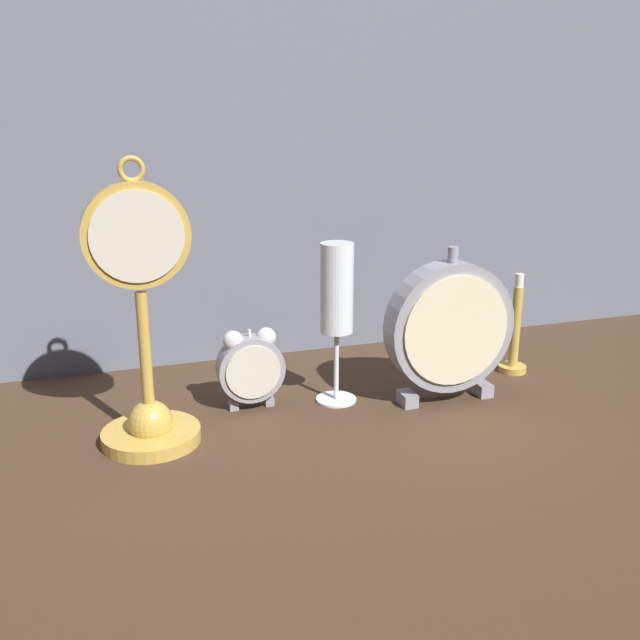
% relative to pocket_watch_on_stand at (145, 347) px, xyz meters
% --- Properties ---
extents(ground_plane, '(4.00, 4.00, 0.00)m').
position_rel_pocket_watch_on_stand_xyz_m(ground_plane, '(0.22, -0.06, -0.12)').
color(ground_plane, '#422D1E').
extents(fabric_backdrop_drape, '(1.55, 0.01, 0.77)m').
position_rel_pocket_watch_on_stand_xyz_m(fabric_backdrop_drape, '(0.22, 0.27, 0.26)').
color(fabric_backdrop_drape, slate).
rests_on(fabric_backdrop_drape, ground_plane).
extents(pocket_watch_on_stand, '(0.12, 0.12, 0.34)m').
position_rel_pocket_watch_on_stand_xyz_m(pocket_watch_on_stand, '(0.00, 0.00, 0.00)').
color(pocket_watch_on_stand, gold).
rests_on(pocket_watch_on_stand, ground_plane).
extents(alarm_clock_twin_bell, '(0.09, 0.03, 0.11)m').
position_rel_pocket_watch_on_stand_xyz_m(alarm_clock_twin_bell, '(0.14, 0.06, -0.06)').
color(alarm_clock_twin_bell, gray).
rests_on(alarm_clock_twin_bell, ground_plane).
extents(mantel_clock_silver, '(0.18, 0.04, 0.22)m').
position_rel_pocket_watch_on_stand_xyz_m(mantel_clock_silver, '(0.40, 0.00, -0.02)').
color(mantel_clock_silver, gray).
rests_on(mantel_clock_silver, ground_plane).
extents(champagne_flute, '(0.06, 0.06, 0.22)m').
position_rel_pocket_watch_on_stand_xyz_m(champagne_flute, '(0.26, 0.05, 0.02)').
color(champagne_flute, silver).
rests_on(champagne_flute, ground_plane).
extents(brass_candlestick, '(0.04, 0.04, 0.15)m').
position_rel_pocket_watch_on_stand_xyz_m(brass_candlestick, '(0.55, 0.07, -0.07)').
color(brass_candlestick, gold).
rests_on(brass_candlestick, ground_plane).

